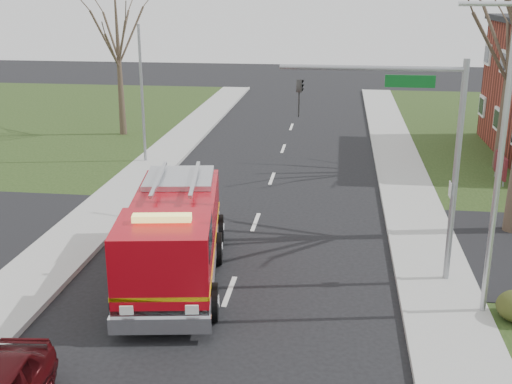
# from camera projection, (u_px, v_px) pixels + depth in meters

# --- Properties ---
(ground) EXTENTS (120.00, 120.00, 0.00)m
(ground) POSITION_uv_depth(u_px,v_px,m) (229.00, 292.00, 19.16)
(ground) COLOR black
(ground) RESTS_ON ground
(sidewalk_right) EXTENTS (2.40, 80.00, 0.15)m
(sidewalk_right) POSITION_uv_depth(u_px,v_px,m) (442.00, 302.00, 18.37)
(sidewalk_right) COLOR gray
(sidewalk_right) RESTS_ON ground
(sidewalk_left) EXTENTS (2.40, 80.00, 0.15)m
(sidewalk_left) POSITION_uv_depth(u_px,v_px,m) (33.00, 278.00, 19.91)
(sidewalk_left) COLOR gray
(sidewalk_left) RESTS_ON ground
(health_center_sign) EXTENTS (0.12, 2.00, 1.40)m
(health_center_sign) POSITION_uv_depth(u_px,v_px,m) (500.00, 166.00, 29.41)
(health_center_sign) COLOR #54131A
(health_center_sign) RESTS_ON ground
(bare_tree_left) EXTENTS (4.50, 4.50, 9.00)m
(bare_tree_left) POSITION_uv_depth(u_px,v_px,m) (118.00, 43.00, 37.60)
(bare_tree_left) COLOR #3E2F24
(bare_tree_left) RESTS_ON ground
(traffic_signal_mast) EXTENTS (5.29, 0.18, 6.80)m
(traffic_signal_mast) POSITION_uv_depth(u_px,v_px,m) (414.00, 132.00, 18.51)
(traffic_signal_mast) COLOR gray
(traffic_signal_mast) RESTS_ON ground
(streetlight_pole) EXTENTS (1.48, 0.16, 8.40)m
(streetlight_pole) POSITION_uv_depth(u_px,v_px,m) (498.00, 156.00, 16.43)
(streetlight_pole) COLOR #B7BABF
(streetlight_pole) RESTS_ON ground
(utility_pole_far) EXTENTS (0.14, 0.14, 7.00)m
(utility_pole_far) POSITION_uv_depth(u_px,v_px,m) (142.00, 96.00, 32.17)
(utility_pole_far) COLOR gray
(utility_pole_far) RESTS_ON ground
(fire_engine) EXTENTS (3.80, 7.82, 3.03)m
(fire_engine) POSITION_uv_depth(u_px,v_px,m) (173.00, 240.00, 19.45)
(fire_engine) COLOR #A50711
(fire_engine) RESTS_ON ground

